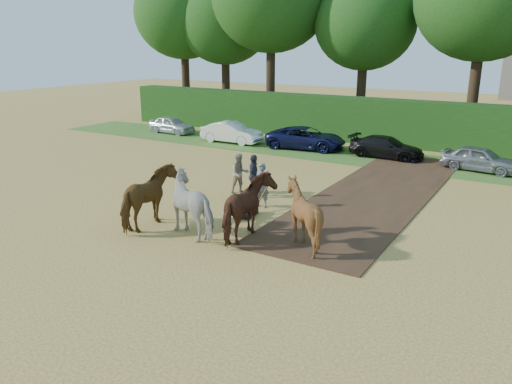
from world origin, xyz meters
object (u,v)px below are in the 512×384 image
object	(u,v)px
plough_team	(224,206)
parked_cars	(442,154)
spectator_near	(240,174)
spectator_far	(254,176)

from	to	relation	value
plough_team	parked_cars	bearing A→B (deg)	73.64
spectator_near	parked_cars	size ratio (longest dim) A/B	0.04
spectator_near	spectator_far	xyz separation A→B (m)	(0.82, -0.17, 0.04)
spectator_near	plough_team	bearing A→B (deg)	-115.06
spectator_far	plough_team	bearing A→B (deg)	176.02
spectator_near	spectator_far	world-z (taller)	spectator_far
spectator_near	parked_cars	xyz separation A→B (m)	(6.71, 10.14, -0.22)
spectator_far	plough_team	xyz separation A→B (m)	(1.54, -4.49, 0.15)
parked_cars	spectator_near	bearing A→B (deg)	-123.49
parked_cars	spectator_far	bearing A→B (deg)	-119.72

